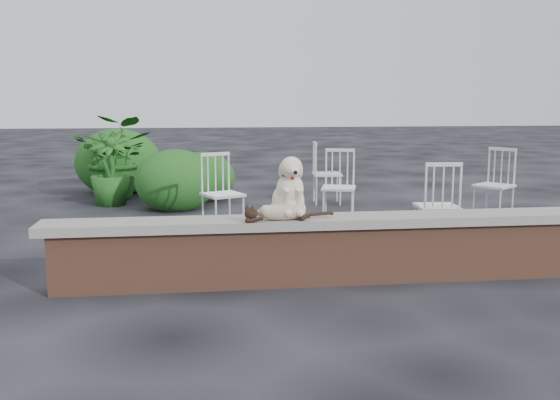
{
  "coord_description": "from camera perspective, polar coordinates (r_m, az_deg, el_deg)",
  "views": [
    {
      "loc": [
        -1.77,
        -5.11,
        1.58
      ],
      "look_at": [
        -1.08,
        0.2,
        0.7
      ],
      "focal_mm": 39.68,
      "sensor_mm": 36.0,
      "label": 1
    }
  ],
  "objects": [
    {
      "name": "potted_plant_b",
      "position": [
        9.57,
        -15.37,
        2.8
      ],
      "size": [
        0.72,
        0.72,
        1.1
      ],
      "primitive_type": "imported",
      "rotation": [
        0.0,
        0.0,
        -0.19
      ],
      "color": "#1C4E16",
      "rests_on": "ground"
    },
    {
      "name": "potted_plant_a",
      "position": [
        10.17,
        -14.81,
        3.84
      ],
      "size": [
        1.37,
        1.24,
        1.33
      ],
      "primitive_type": "imported",
      "rotation": [
        0.0,
        0.0,
        -0.18
      ],
      "color": "#1C4E16",
      "rests_on": "ground"
    },
    {
      "name": "chair_a",
      "position": [
        7.39,
        -5.3,
        0.64
      ],
      "size": [
        0.74,
        0.74,
        0.94
      ],
      "primitive_type": null,
      "rotation": [
        0.0,
        0.0,
        0.42
      ],
      "color": "white",
      "rests_on": "ground"
    },
    {
      "name": "chair_d",
      "position": [
        8.6,
        19.13,
        1.38
      ],
      "size": [
        0.79,
        0.79,
        0.94
      ],
      "primitive_type": null,
      "rotation": [
        0.0,
        0.0,
        -0.91
      ],
      "color": "white",
      "rests_on": "ground"
    },
    {
      "name": "cat",
      "position": [
        5.13,
        0.11,
        -1.01
      ],
      "size": [
        0.94,
        0.31,
        0.16
      ],
      "primitive_type": null,
      "rotation": [
        0.0,
        0.0,
        0.09
      ],
      "color": "tan",
      "rests_on": "capstone"
    },
    {
      "name": "dog",
      "position": [
        5.26,
        0.76,
        1.33
      ],
      "size": [
        0.39,
        0.49,
        0.54
      ],
      "primitive_type": null,
      "rotation": [
        0.0,
        0.0,
        0.09
      ],
      "color": "beige",
      "rests_on": "capstone"
    },
    {
      "name": "capstone",
      "position": [
        5.51,
        11.45,
        -1.74
      ],
      "size": [
        6.2,
        0.4,
        0.08
      ],
      "primitive_type": "cube",
      "color": "slate",
      "rests_on": "brick_wall"
    },
    {
      "name": "ground",
      "position": [
        5.63,
        11.28,
        -7.14
      ],
      "size": [
        60.0,
        60.0,
        0.0
      ],
      "primitive_type": "plane",
      "color": "black",
      "rests_on": "ground"
    },
    {
      "name": "chair_e",
      "position": [
        9.4,
        4.36,
        2.5
      ],
      "size": [
        0.61,
        0.61,
        0.94
      ],
      "primitive_type": null,
      "rotation": [
        0.0,
        0.0,
        1.49
      ],
      "color": "white",
      "rests_on": "ground"
    },
    {
      "name": "brick_wall",
      "position": [
        5.57,
        11.36,
        -4.67
      ],
      "size": [
        6.0,
        0.3,
        0.5
      ],
      "primitive_type": "cube",
      "color": "brown",
      "rests_on": "ground"
    },
    {
      "name": "shrubbery",
      "position": [
        10.14,
        -12.06,
        2.74
      ],
      "size": [
        2.65,
        3.02,
        1.14
      ],
      "color": "#1C4E16",
      "rests_on": "ground"
    },
    {
      "name": "chair_b",
      "position": [
        7.96,
        5.43,
        1.25
      ],
      "size": [
        0.69,
        0.69,
        0.94
      ],
      "primitive_type": null,
      "rotation": [
        0.0,
        0.0,
        -0.28
      ],
      "color": "white",
      "rests_on": "ground"
    },
    {
      "name": "chair_c",
      "position": [
        6.75,
        14.26,
        -0.44
      ],
      "size": [
        0.61,
        0.61,
        0.94
      ],
      "primitive_type": null,
      "rotation": [
        0.0,
        0.0,
        3.05
      ],
      "color": "white",
      "rests_on": "ground"
    }
  ]
}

